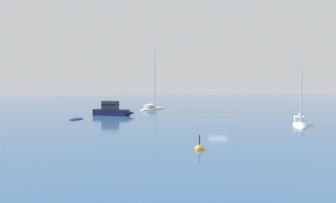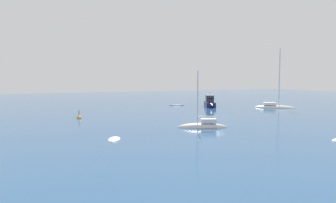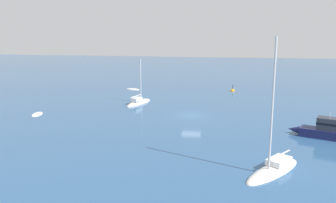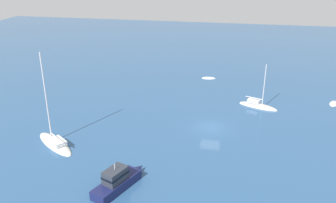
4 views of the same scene
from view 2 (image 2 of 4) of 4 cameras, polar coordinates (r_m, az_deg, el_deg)
name	(u,v)px [view 2 (image 2 of 4)]	position (r m, az deg, el deg)	size (l,w,h in m)	color
ground_plane	(214,117)	(50.00, 7.67, -2.59)	(160.00, 160.00, 0.00)	#2D5684
cabin_cruiser	(210,102)	(66.32, 7.06, -0.14)	(3.83, 6.74, 2.81)	#191E4C
ketch	(274,107)	(66.69, 17.44, -0.85)	(7.06, 5.95, 11.52)	silver
tender	(114,140)	(32.60, -9.06, -6.35)	(2.05, 2.92, 0.38)	silver
tender_1	(177,106)	(68.14, 1.46, -0.70)	(3.22, 2.31, 0.42)	#191E4C
yacht	(203,127)	(39.79, 5.90, -4.21)	(5.99, 3.55, 7.13)	silver
channel_buoy	(79,118)	(49.64, -14.74, -2.74)	(0.73, 0.73, 1.49)	orange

